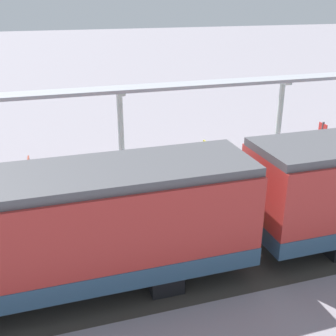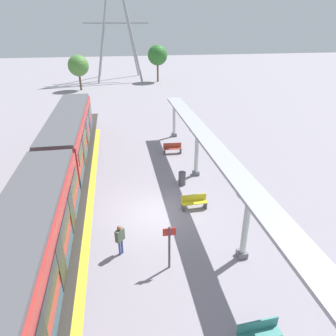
{
  "view_description": "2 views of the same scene",
  "coord_description": "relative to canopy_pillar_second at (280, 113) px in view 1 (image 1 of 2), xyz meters",
  "views": [
    {
      "loc": [
        -15.35,
        7.93,
        7.52
      ],
      "look_at": [
        -1.3,
        3.54,
        1.45
      ],
      "focal_mm": 45.09,
      "sensor_mm": 36.0,
      "label": 1
    },
    {
      "loc": [
        -1.77,
        -14.34,
        9.9
      ],
      "look_at": [
        1.36,
        3.66,
        1.05
      ],
      "focal_mm": 32.46,
      "sensor_mm": 36.0,
      "label": 2
    }
  ],
  "objects": [
    {
      "name": "canopy_beam",
      "position": [
        0.0,
        4.25,
        1.77
      ],
      "size": [
        1.2,
        25.73,
        0.16
      ],
      "primitive_type": "cube",
      "color": "#A8AAB2",
      "rests_on": "canopy_pillar_nearest"
    },
    {
      "name": "ground_plane",
      "position": [
        -3.5,
        4.13,
        -1.75
      ],
      "size": [
        176.0,
        176.0,
        0.0
      ],
      "primitive_type": "plane",
      "color": "gray"
    },
    {
      "name": "bench_mid_platform",
      "position": [
        -0.92,
        12.68,
        -1.3
      ],
      "size": [
        1.51,
        0.49,
        0.86
      ],
      "color": "#9F3E2B",
      "rests_on": "ground"
    },
    {
      "name": "canopy_pillar_third",
      "position": [
        0.0,
        8.5,
        0.0
      ],
      "size": [
        1.1,
        0.44,
        3.44
      ],
      "color": "slate",
      "rests_on": "ground"
    },
    {
      "name": "passenger_waiting_near_edge",
      "position": [
        -5.53,
        1.15,
        -0.75
      ],
      "size": [
        0.47,
        0.47,
        1.59
      ],
      "color": "#374989",
      "rests_on": "ground"
    },
    {
      "name": "trash_bin",
      "position": [
        -1.28,
        7.24,
        -1.28
      ],
      "size": [
        0.48,
        0.48,
        0.93
      ],
      "primitive_type": "cylinder",
      "color": "#4C4D53",
      "rests_on": "ground"
    },
    {
      "name": "trackbed",
      "position": [
        -9.05,
        4.13,
        -1.74
      ],
      "size": [
        3.2,
        43.83,
        0.01
      ],
      "primitive_type": "cube",
      "color": "#38332D",
      "rests_on": "ground"
    },
    {
      "name": "bench_far_end",
      "position": [
        -1.2,
        4.32,
        -1.3
      ],
      "size": [
        1.51,
        0.48,
        0.86
      ],
      "color": "gold",
      "rests_on": "ground"
    },
    {
      "name": "canopy_pillar_second",
      "position": [
        0.0,
        0.0,
        0.0
      ],
      "size": [
        1.1,
        0.44,
        3.44
      ],
      "color": "slate",
      "rests_on": "ground"
    },
    {
      "name": "platform_info_sign",
      "position": [
        -3.45,
        -0.1,
        -0.42
      ],
      "size": [
        0.56,
        0.1,
        2.2
      ],
      "color": "#4C4C51",
      "rests_on": "ground"
    },
    {
      "name": "tactile_edge_strip",
      "position": [
        -7.24,
        4.13,
        -1.74
      ],
      "size": [
        0.42,
        31.83,
        0.01
      ],
      "primitive_type": "cube",
      "color": "gold",
      "rests_on": "ground"
    }
  ]
}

